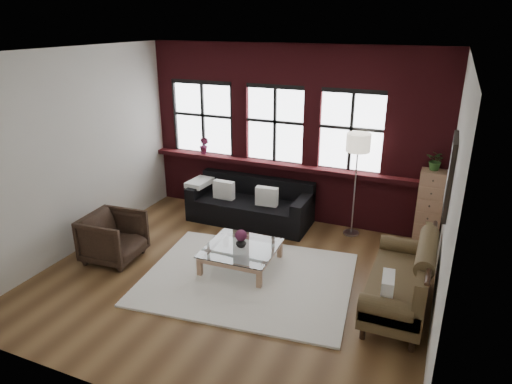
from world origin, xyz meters
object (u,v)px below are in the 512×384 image
at_px(coffee_table, 241,257).
at_px(drawer_chest, 429,208).
at_px(floor_lamp, 355,182).
at_px(vintage_settee, 399,275).
at_px(armchair, 113,237).
at_px(vase, 241,242).
at_px(dark_sofa, 250,201).

bearing_deg(coffee_table, drawer_chest, 37.66).
height_order(coffee_table, floor_lamp, floor_lamp).
distance_m(vintage_settee, coffee_table, 2.34).
xyz_separation_m(armchair, vase, (1.95, 0.55, 0.05)).
bearing_deg(dark_sofa, vase, -70.74).
distance_m(vintage_settee, armchair, 4.29).
distance_m(vintage_settee, vase, 2.32).
distance_m(vintage_settee, floor_lamp, 2.27).
height_order(vintage_settee, drawer_chest, drawer_chest).
bearing_deg(vintage_settee, floor_lamp, 116.93).
relative_size(vintage_settee, armchair, 2.23).
height_order(armchair, floor_lamp, floor_lamp).
relative_size(coffee_table, drawer_chest, 0.81).
bearing_deg(armchair, coffee_table, -78.48).
xyz_separation_m(armchair, drawer_chest, (4.49, 2.50, 0.27)).
height_order(dark_sofa, coffee_table, dark_sofa).
xyz_separation_m(armchair, coffee_table, (1.95, 0.55, -0.21)).
bearing_deg(vase, drawer_chest, 37.66).
relative_size(dark_sofa, vintage_settee, 1.22).
bearing_deg(coffee_table, vintage_settee, -3.78).
xyz_separation_m(dark_sofa, vase, (0.56, -1.60, 0.02)).
xyz_separation_m(vintage_settee, coffee_table, (-2.32, 0.15, -0.33)).
xyz_separation_m(coffee_table, drawer_chest, (2.54, 1.96, 0.48)).
bearing_deg(drawer_chest, floor_lamp, -173.86).
relative_size(dark_sofa, coffee_table, 2.14).
height_order(dark_sofa, vintage_settee, vintage_settee).
relative_size(coffee_table, floor_lamp, 0.54).
distance_m(dark_sofa, drawer_chest, 3.13).
bearing_deg(vase, armchair, -164.37).
relative_size(dark_sofa, armchair, 2.72).
bearing_deg(armchair, vase, -78.48).
distance_m(dark_sofa, armchair, 2.56).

